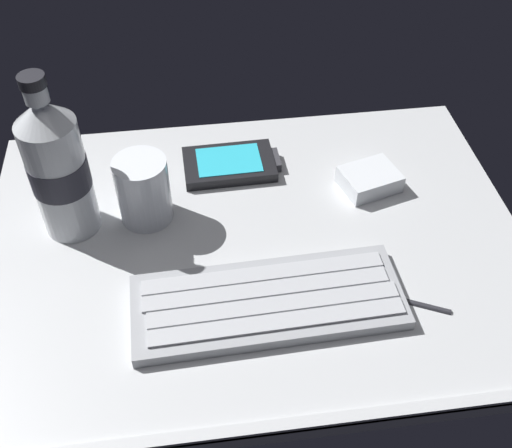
% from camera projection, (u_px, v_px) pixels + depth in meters
% --- Properties ---
extents(ground_plane, '(0.64, 0.48, 0.03)m').
position_uv_depth(ground_plane, '(256.00, 249.00, 0.74)').
color(ground_plane, '#B7BABC').
extents(keyboard, '(0.29, 0.12, 0.02)m').
position_uv_depth(keyboard, '(272.00, 301.00, 0.66)').
color(keyboard, '#93969B').
rests_on(keyboard, ground_plane).
extents(handheld_device, '(0.13, 0.08, 0.02)m').
position_uv_depth(handheld_device, '(230.00, 164.00, 0.82)').
color(handheld_device, black).
rests_on(handheld_device, ground_plane).
extents(juice_cup, '(0.06, 0.06, 0.09)m').
position_uv_depth(juice_cup, '(144.00, 192.00, 0.74)').
color(juice_cup, silver).
rests_on(juice_cup, ground_plane).
extents(water_bottle, '(0.07, 0.07, 0.21)m').
position_uv_depth(water_bottle, '(58.00, 168.00, 0.69)').
color(water_bottle, silver).
rests_on(water_bottle, ground_plane).
extents(charger_block, '(0.08, 0.07, 0.02)m').
position_uv_depth(charger_block, '(369.00, 179.00, 0.79)').
color(charger_block, silver).
rests_on(charger_block, ground_plane).
extents(stylus_pen, '(0.09, 0.05, 0.01)m').
position_uv_depth(stylus_pen, '(407.00, 300.00, 0.67)').
color(stylus_pen, '#26262B').
rests_on(stylus_pen, ground_plane).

